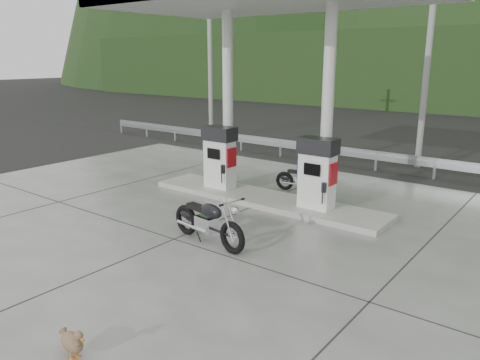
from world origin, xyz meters
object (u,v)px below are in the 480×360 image
Objects in this scene: gas_pump_right at (317,173)px; motorcycle_left at (304,179)px; motorcycle_right at (208,222)px; duck at (72,343)px; gas_pump_left at (220,157)px.

gas_pump_right is 2.00m from motorcycle_left.
motorcycle_right is at bearing -93.91° from motorcycle_left.
motorcycle_right is (0.33, -4.66, 0.09)m from motorcycle_left.
motorcycle_right is at bearing 114.09° from duck.
motorcycle_right is (-0.86, -3.20, -0.56)m from gas_pump_right.
gas_pump_right reaches higher than motorcycle_right.
motorcycle_right reaches higher than motorcycle_left.
duck is (1.17, -4.08, -0.28)m from motorcycle_right.
motorcycle_left is (2.01, 1.47, -0.65)m from gas_pump_left.
motorcycle_left is 2.97× the size of duck.
motorcycle_left is 8.87m from duck.
gas_pump_right is 3.36m from motorcycle_right.
gas_pump_right is (3.20, 0.00, 0.00)m from gas_pump_left.
motorcycle_left is at bearing 102.47° from motorcycle_right.
gas_pump_right is 3.18× the size of duck.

